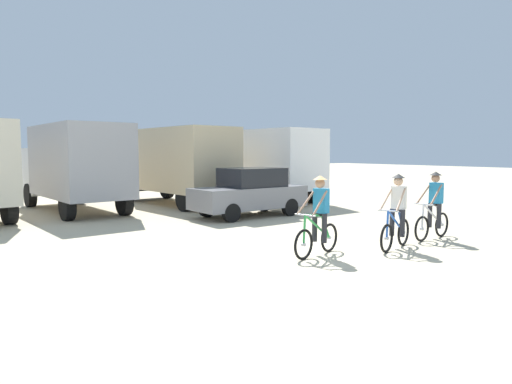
{
  "coord_description": "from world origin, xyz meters",
  "views": [
    {
      "loc": [
        -7.53,
        -8.43,
        2.35
      ],
      "look_at": [
        0.33,
        3.36,
        1.1
      ],
      "focal_mm": 32.19,
      "sensor_mm": 36.0,
      "label": 1
    }
  ],
  "objects_px": {
    "box_truck_avon_van": "(263,162)",
    "cyclist_cowboy_hat": "(397,214)",
    "box_truck_tan_camper": "(177,162)",
    "box_truck_grey_hauler": "(75,164)",
    "cyclist_near_camera": "(434,208)",
    "sedan_parked": "(250,192)",
    "cyclist_orange_shirt": "(319,218)"
  },
  "relations": [
    {
      "from": "cyclist_orange_shirt",
      "to": "cyclist_near_camera",
      "type": "distance_m",
      "value": 3.9
    },
    {
      "from": "sedan_parked",
      "to": "box_truck_tan_camper",
      "type": "bearing_deg",
      "value": 97.33
    },
    {
      "from": "cyclist_cowboy_hat",
      "to": "cyclist_near_camera",
      "type": "bearing_deg",
      "value": 8.47
    },
    {
      "from": "box_truck_tan_camper",
      "to": "box_truck_grey_hauler",
      "type": "bearing_deg",
      "value": -179.92
    },
    {
      "from": "box_truck_avon_van",
      "to": "cyclist_cowboy_hat",
      "type": "relative_size",
      "value": 3.81
    },
    {
      "from": "box_truck_grey_hauler",
      "to": "cyclist_orange_shirt",
      "type": "bearing_deg",
      "value": -75.72
    },
    {
      "from": "box_truck_tan_camper",
      "to": "cyclist_cowboy_hat",
      "type": "bearing_deg",
      "value": -87.27
    },
    {
      "from": "box_truck_tan_camper",
      "to": "cyclist_orange_shirt",
      "type": "xyz_separation_m",
      "value": [
        -1.5,
        -11.1,
        -1.03
      ]
    },
    {
      "from": "box_truck_avon_van",
      "to": "sedan_parked",
      "type": "bearing_deg",
      "value": -129.44
    },
    {
      "from": "box_truck_tan_camper",
      "to": "box_truck_avon_van",
      "type": "bearing_deg",
      "value": -10.57
    },
    {
      "from": "sedan_parked",
      "to": "cyclist_near_camera",
      "type": "xyz_separation_m",
      "value": [
        1.76,
        -6.39,
        -0.04
      ]
    },
    {
      "from": "box_truck_avon_van",
      "to": "cyclist_orange_shirt",
      "type": "bearing_deg",
      "value": -118.31
    },
    {
      "from": "box_truck_grey_hauler",
      "to": "cyclist_near_camera",
      "type": "bearing_deg",
      "value": -59.33
    },
    {
      "from": "cyclist_orange_shirt",
      "to": "cyclist_near_camera",
      "type": "xyz_separation_m",
      "value": [
        3.89,
        -0.23,
        0.0
      ]
    },
    {
      "from": "sedan_parked",
      "to": "box_truck_avon_van",
      "type": "bearing_deg",
      "value": 50.56
    },
    {
      "from": "cyclist_orange_shirt",
      "to": "box_truck_tan_camper",
      "type": "bearing_deg",
      "value": 82.29
    },
    {
      "from": "box_truck_avon_van",
      "to": "cyclist_cowboy_hat",
      "type": "height_order",
      "value": "box_truck_avon_van"
    },
    {
      "from": "cyclist_near_camera",
      "to": "sedan_parked",
      "type": "bearing_deg",
      "value": 105.35
    },
    {
      "from": "box_truck_tan_camper",
      "to": "box_truck_avon_van",
      "type": "height_order",
      "value": "same"
    },
    {
      "from": "cyclist_orange_shirt",
      "to": "cyclist_near_camera",
      "type": "relative_size",
      "value": 1.0
    },
    {
      "from": "cyclist_cowboy_hat",
      "to": "box_truck_grey_hauler",
      "type": "bearing_deg",
      "value": 112.82
    },
    {
      "from": "box_truck_tan_camper",
      "to": "cyclist_cowboy_hat",
      "type": "relative_size",
      "value": 3.84
    },
    {
      "from": "sedan_parked",
      "to": "cyclist_cowboy_hat",
      "type": "height_order",
      "value": "cyclist_cowboy_hat"
    },
    {
      "from": "box_truck_tan_camper",
      "to": "box_truck_avon_van",
      "type": "xyz_separation_m",
      "value": [
        4.07,
        -0.76,
        0.0
      ]
    },
    {
      "from": "box_truck_grey_hauler",
      "to": "cyclist_near_camera",
      "type": "height_order",
      "value": "box_truck_grey_hauler"
    },
    {
      "from": "box_truck_tan_camper",
      "to": "box_truck_avon_van",
      "type": "relative_size",
      "value": 1.01
    },
    {
      "from": "cyclist_orange_shirt",
      "to": "cyclist_cowboy_hat",
      "type": "height_order",
      "value": "same"
    },
    {
      "from": "box_truck_avon_van",
      "to": "cyclist_near_camera",
      "type": "bearing_deg",
      "value": -99.03
    },
    {
      "from": "sedan_parked",
      "to": "cyclist_cowboy_hat",
      "type": "relative_size",
      "value": 2.36
    },
    {
      "from": "box_truck_grey_hauler",
      "to": "cyclist_cowboy_hat",
      "type": "height_order",
      "value": "box_truck_grey_hauler"
    },
    {
      "from": "box_truck_avon_van",
      "to": "sedan_parked",
      "type": "height_order",
      "value": "box_truck_avon_van"
    },
    {
      "from": "sedan_parked",
      "to": "cyclist_orange_shirt",
      "type": "distance_m",
      "value": 6.53
    }
  ]
}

